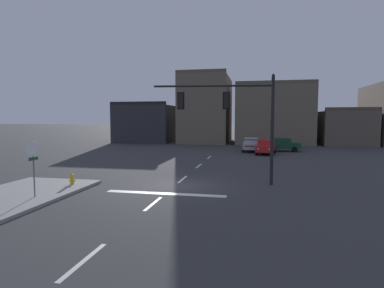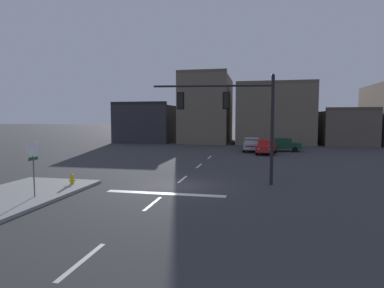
# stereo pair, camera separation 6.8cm
# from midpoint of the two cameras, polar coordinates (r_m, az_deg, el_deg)

# --- Properties ---
(ground_plane) EXTENTS (400.00, 400.00, 0.00)m
(ground_plane) POSITION_cam_midpoint_polar(r_m,az_deg,el_deg) (18.60, -3.04, -7.53)
(ground_plane) COLOR #353538
(sidewalk_near_corner) EXTENTS (5.00, 8.00, 0.15)m
(sidewalk_near_corner) POSITION_cam_midpoint_polar(r_m,az_deg,el_deg) (18.36, -28.85, -8.02)
(sidewalk_near_corner) COLOR gray
(sidewalk_near_corner) RESTS_ON ground
(stop_bar_paint) EXTENTS (6.40, 0.50, 0.01)m
(stop_bar_paint) POSITION_cam_midpoint_polar(r_m,az_deg,el_deg) (16.72, -4.79, -8.91)
(stop_bar_paint) COLOR silver
(stop_bar_paint) RESTS_ON ground
(lane_centreline) EXTENTS (0.16, 26.40, 0.01)m
(lane_centreline) POSITION_cam_midpoint_polar(r_m,az_deg,el_deg) (20.51, -1.63, -6.38)
(lane_centreline) COLOR silver
(lane_centreline) RESTS_ON ground
(signal_mast_near_side) EXTENTS (7.05, 0.97, 6.50)m
(signal_mast_near_side) POSITION_cam_midpoint_polar(r_m,az_deg,el_deg) (18.81, 8.15, 5.84)
(signal_mast_near_side) COLOR black
(signal_mast_near_side) RESTS_ON ground
(stop_sign) EXTENTS (0.76, 0.64, 2.83)m
(stop_sign) POSITION_cam_midpoint_polar(r_m,az_deg,el_deg) (16.85, -26.69, -1.89)
(stop_sign) COLOR #56565B
(stop_sign) RESTS_ON ground
(car_lot_nearside) EXTENTS (1.95, 4.47, 1.61)m
(car_lot_nearside) POSITION_cam_midpoint_polar(r_m,az_deg,el_deg) (38.56, 10.77, -0.05)
(car_lot_nearside) COLOR #9EA0A5
(car_lot_nearside) RESTS_ON ground
(car_lot_middle) EXTENTS (4.53, 2.09, 1.61)m
(car_lot_middle) POSITION_cam_midpoint_polar(r_m,az_deg,el_deg) (39.67, 15.97, -0.02)
(car_lot_middle) COLOR #143D28
(car_lot_middle) RESTS_ON ground
(car_lot_farside) EXTENTS (2.39, 4.62, 1.61)m
(car_lot_farside) POSITION_cam_midpoint_polar(r_m,az_deg,el_deg) (36.07, 13.38, -0.41)
(car_lot_farside) COLOR #A81E1E
(car_lot_farside) RESTS_ON ground
(fire_hydrant) EXTENTS (0.40, 0.30, 0.75)m
(fire_hydrant) POSITION_cam_midpoint_polar(r_m,az_deg,el_deg) (19.51, -20.77, -6.27)
(fire_hydrant) COLOR gold
(fire_hydrant) RESTS_ON ground
(building_row) EXTENTS (48.50, 12.78, 11.29)m
(building_row) POSITION_cam_midpoint_polar(r_m,az_deg,el_deg) (52.97, 14.48, 4.89)
(building_row) COLOR #2D2D33
(building_row) RESTS_ON ground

